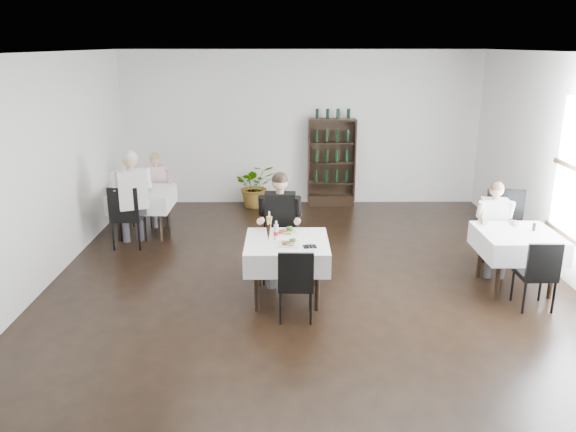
% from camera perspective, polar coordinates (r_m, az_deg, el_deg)
% --- Properties ---
extents(room_shell, '(9.00, 9.00, 9.00)m').
position_cam_1_polar(room_shell, '(6.75, 2.43, 3.35)').
color(room_shell, black).
rests_on(room_shell, ground).
extents(wine_shelf, '(0.90, 0.28, 1.75)m').
position_cam_1_polar(wine_shelf, '(11.13, 4.45, 5.38)').
color(wine_shelf, black).
rests_on(wine_shelf, ground).
extents(main_table, '(1.03, 1.03, 0.77)m').
position_cam_1_polar(main_table, '(7.00, -0.12, -3.66)').
color(main_table, black).
rests_on(main_table, ground).
extents(left_table, '(0.98, 0.98, 0.77)m').
position_cam_1_polar(left_table, '(9.67, -14.55, 1.70)').
color(left_table, black).
rests_on(left_table, ground).
extents(right_table, '(0.98, 0.98, 0.77)m').
position_cam_1_polar(right_table, '(7.88, 22.26, -2.57)').
color(right_table, black).
rests_on(right_table, ground).
extents(potted_tree, '(0.89, 0.81, 0.86)m').
position_cam_1_polar(potted_tree, '(11.06, -3.32, 3.12)').
color(potted_tree, '#245F20').
rests_on(potted_tree, ground).
extents(main_chair_far, '(0.48, 0.48, 0.99)m').
position_cam_1_polar(main_chair_far, '(7.63, -0.85, -2.32)').
color(main_chair_far, black).
rests_on(main_chair_far, ground).
extents(main_chair_near, '(0.41, 0.42, 0.88)m').
position_cam_1_polar(main_chair_near, '(6.47, 0.80, -6.57)').
color(main_chair_near, black).
rests_on(main_chair_near, ground).
extents(left_chair_far, '(0.47, 0.47, 0.86)m').
position_cam_1_polar(left_chair_far, '(10.26, -14.13, 1.85)').
color(left_chair_far, black).
rests_on(left_chair_far, ground).
extents(left_chair_near, '(0.47, 0.47, 1.02)m').
position_cam_1_polar(left_chair_near, '(9.09, -16.09, 0.31)').
color(left_chair_near, black).
rests_on(left_chair_near, ground).
extents(right_chair_far, '(0.61, 0.61, 1.13)m').
position_cam_1_polar(right_chair_far, '(8.54, 21.17, -0.81)').
color(right_chair_far, black).
rests_on(right_chair_far, ground).
extents(right_chair_near, '(0.41, 0.41, 0.89)m').
position_cam_1_polar(right_chair_near, '(7.36, 24.09, -5.10)').
color(right_chair_near, black).
rests_on(right_chair_near, ground).
extents(diner_main, '(0.57, 0.57, 1.49)m').
position_cam_1_polar(diner_main, '(7.47, -0.83, -0.32)').
color(diner_main, '#3C3C43').
rests_on(diner_main, ground).
extents(diner_left_far, '(0.54, 0.57, 1.27)m').
position_cam_1_polar(diner_left_far, '(10.20, -13.21, 3.26)').
color(diner_left_far, '#3C3C43').
rests_on(diner_left_far, ground).
extents(diner_left_near, '(0.69, 0.73, 1.57)m').
position_cam_1_polar(diner_left_near, '(9.02, -15.57, 2.41)').
color(diner_left_near, '#3C3C43').
rests_on(diner_left_near, ground).
extents(diner_right_far, '(0.51, 0.52, 1.30)m').
position_cam_1_polar(diner_right_far, '(8.30, 20.26, -0.44)').
color(diner_right_far, '#3C3C43').
rests_on(diner_right_far, ground).
extents(plate_far, '(0.34, 0.34, 0.09)m').
position_cam_1_polar(plate_far, '(7.19, -0.23, -1.66)').
color(plate_far, white).
rests_on(plate_far, main_table).
extents(plate_near, '(0.26, 0.26, 0.08)m').
position_cam_1_polar(plate_near, '(6.80, 0.13, -2.81)').
color(plate_near, white).
rests_on(plate_near, main_table).
extents(pilsner_dark, '(0.06, 0.06, 0.27)m').
position_cam_1_polar(pilsner_dark, '(6.89, -2.03, -1.70)').
color(pilsner_dark, black).
rests_on(pilsner_dark, main_table).
extents(pilsner_lager, '(0.08, 0.08, 0.34)m').
position_cam_1_polar(pilsner_lager, '(7.02, -1.91, -1.10)').
color(pilsner_lager, '#BA8B2F').
rests_on(pilsner_lager, main_table).
extents(coke_bottle, '(0.06, 0.06, 0.25)m').
position_cam_1_polar(coke_bottle, '(6.95, -1.22, -1.65)').
color(coke_bottle, silver).
rests_on(coke_bottle, main_table).
extents(napkin_cutlery, '(0.18, 0.18, 0.02)m').
position_cam_1_polar(napkin_cutlery, '(6.74, 2.22, -3.10)').
color(napkin_cutlery, black).
rests_on(napkin_cutlery, main_table).
extents(pepper_mill, '(0.05, 0.05, 0.11)m').
position_cam_1_polar(pepper_mill, '(7.96, 23.72, -1.03)').
color(pepper_mill, black).
rests_on(pepper_mill, right_table).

